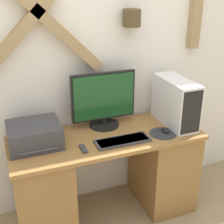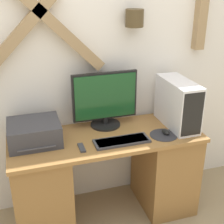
# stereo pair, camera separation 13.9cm
# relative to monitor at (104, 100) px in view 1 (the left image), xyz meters

# --- Properties ---
(wall_back) EXTENTS (6.40, 0.19, 2.70)m
(wall_back) POSITION_rel_monitor_xyz_m (-0.05, 0.15, 0.37)
(wall_back) COLOR white
(wall_back) RESTS_ON ground_plane
(desk) EXTENTS (1.49, 0.58, 0.76)m
(desk) POSITION_rel_monitor_xyz_m (-0.05, -0.19, -0.59)
(desk) COLOR olive
(desk) RESTS_ON ground_plane
(monitor) EXTENTS (0.53, 0.25, 0.45)m
(monitor) POSITION_rel_monitor_xyz_m (0.00, 0.00, 0.00)
(monitor) COLOR black
(monitor) RESTS_ON desk
(keyboard) EXTENTS (0.42, 0.15, 0.02)m
(keyboard) POSITION_rel_monitor_xyz_m (0.04, -0.32, -0.22)
(keyboard) COLOR #3D3D42
(keyboard) RESTS_ON desk
(mousepad) EXTENTS (0.22, 0.22, 0.00)m
(mousepad) POSITION_rel_monitor_xyz_m (0.38, -0.31, -0.23)
(mousepad) COLOR #2D2D33
(mousepad) RESTS_ON desk
(mouse) EXTENTS (0.05, 0.09, 0.03)m
(mouse) POSITION_rel_monitor_xyz_m (0.41, -0.29, -0.21)
(mouse) COLOR black
(mouse) RESTS_ON mousepad
(computer_tower) EXTENTS (0.19, 0.47, 0.38)m
(computer_tower) POSITION_rel_monitor_xyz_m (0.56, -0.17, -0.04)
(computer_tower) COLOR white
(computer_tower) RESTS_ON desk
(printer) EXTENTS (0.38, 0.34, 0.16)m
(printer) POSITION_rel_monitor_xyz_m (-0.58, -0.12, -0.15)
(printer) COLOR #38383D
(printer) RESTS_ON desk
(remote_control) EXTENTS (0.04, 0.12, 0.02)m
(remote_control) POSITION_rel_monitor_xyz_m (-0.27, -0.32, -0.22)
(remote_control) COLOR #38383D
(remote_control) RESTS_ON desk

